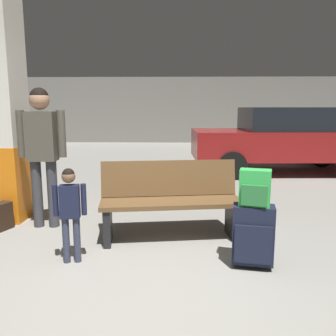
% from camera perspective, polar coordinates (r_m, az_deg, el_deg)
% --- Properties ---
extents(ground_plane, '(18.00, 18.00, 0.10)m').
position_cam_1_polar(ground_plane, '(6.65, -0.75, -3.68)').
color(ground_plane, gray).
extents(garage_back_wall, '(18.00, 0.12, 2.80)m').
position_cam_1_polar(garage_back_wall, '(15.33, 0.56, 9.41)').
color(garage_back_wall, slate).
rests_on(garage_back_wall, ground_plane).
extents(bench, '(1.66, 0.73, 0.89)m').
position_cam_1_polar(bench, '(4.05, 0.44, -5.37)').
color(bench, brown).
rests_on(bench, ground_plane).
extents(suitcase, '(0.41, 0.29, 0.60)m').
position_cam_1_polar(suitcase, '(3.44, 13.69, -10.56)').
color(suitcase, '#191E33').
rests_on(suitcase, ground_plane).
extents(backpack_bright, '(0.31, 0.25, 0.34)m').
position_cam_1_polar(backpack_bright, '(3.31, 13.99, -3.23)').
color(backpack_bright, green).
rests_on(backpack_bright, suitcase).
extents(child, '(0.31, 0.18, 0.94)m').
position_cam_1_polar(child, '(3.50, -15.73, -5.87)').
color(child, '#33384C').
rests_on(child, ground_plane).
extents(adult, '(0.60, 0.24, 1.74)m').
position_cam_1_polar(adult, '(4.59, -19.87, 3.90)').
color(adult, '#38383D').
rests_on(adult, ground_plane).
extents(parked_car_near, '(4.16, 1.91, 1.51)m').
position_cam_1_polar(parked_car_near, '(8.56, 18.39, 4.63)').
color(parked_car_near, maroon).
rests_on(parked_car_near, ground_plane).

